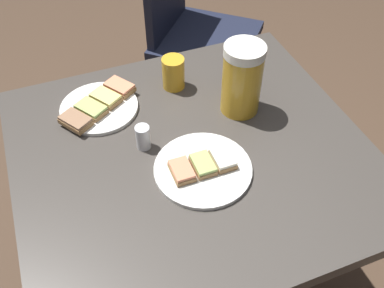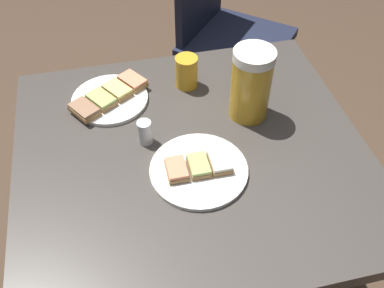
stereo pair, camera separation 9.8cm
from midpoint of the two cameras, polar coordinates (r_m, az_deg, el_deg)
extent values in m
cylinder|color=black|center=(1.29, -2.22, -12.07)|extent=(0.09, 0.09, 0.70)
cube|color=#423D38|center=(1.00, -2.78, -1.64)|extent=(0.80, 0.74, 0.04)
cylinder|color=white|center=(0.95, -1.58, -3.48)|extent=(0.21, 0.21, 0.01)
cube|color=#9E7547|center=(0.93, -4.35, -3.84)|extent=(0.04, 0.06, 0.01)
cube|color=#EA8E66|center=(0.92, -4.38, -3.44)|extent=(0.04, 0.06, 0.01)
cube|color=#9E7547|center=(0.94, -1.59, -3.05)|extent=(0.04, 0.06, 0.01)
cube|color=#ADC66B|center=(0.93, -1.60, -2.65)|extent=(0.04, 0.06, 0.01)
cube|color=#9E7547|center=(0.95, 1.11, -2.26)|extent=(0.04, 0.06, 0.01)
cube|color=white|center=(0.94, 1.12, -1.86)|extent=(0.04, 0.06, 0.01)
cylinder|color=white|center=(1.12, -14.51, 4.49)|extent=(0.19, 0.19, 0.01)
cube|color=#9E7547|center=(1.08, -17.48, 2.64)|extent=(0.08, 0.09, 0.01)
cube|color=#997051|center=(1.08, -17.60, 3.02)|extent=(0.08, 0.08, 0.01)
cube|color=#9E7547|center=(1.10, -15.55, 4.16)|extent=(0.08, 0.09, 0.01)
cube|color=#ADC66B|center=(1.10, -15.65, 4.55)|extent=(0.08, 0.08, 0.01)
cube|color=#9E7547|center=(1.13, -13.69, 5.63)|extent=(0.08, 0.09, 0.01)
cube|color=#EFE07A|center=(1.12, -13.78, 6.01)|extent=(0.08, 0.08, 0.01)
cube|color=#9E7547|center=(1.15, -11.90, 7.02)|extent=(0.08, 0.09, 0.01)
cube|color=#EA8E66|center=(1.14, -11.97, 7.41)|extent=(0.08, 0.08, 0.01)
cylinder|color=gold|center=(1.04, 3.83, 7.85)|extent=(0.09, 0.09, 0.16)
cylinder|color=white|center=(0.99, 4.09, 11.95)|extent=(0.10, 0.10, 0.02)
torus|color=silver|center=(1.08, 2.90, 10.08)|extent=(0.03, 0.10, 0.10)
cylinder|color=gold|center=(1.14, -4.95, 9.14)|extent=(0.06, 0.06, 0.09)
cylinder|color=silver|center=(0.99, -9.25, 0.74)|extent=(0.03, 0.03, 0.06)
cylinder|color=#1E2338|center=(1.80, 3.43, 3.17)|extent=(0.03, 0.03, 0.46)
cylinder|color=#1E2338|center=(2.04, 6.14, 8.99)|extent=(0.03, 0.03, 0.46)
cylinder|color=#1E2338|center=(1.89, -5.93, 5.41)|extent=(0.03, 0.03, 0.46)
cylinder|color=#1E2338|center=(2.11, -2.38, 10.81)|extent=(0.03, 0.03, 0.46)
cube|color=#1E2338|center=(1.80, 0.35, 13.37)|extent=(0.54, 0.54, 0.04)
camera|label=1|loc=(0.05, -92.87, -3.02)|focal=40.79mm
camera|label=2|loc=(0.05, 87.13, 3.02)|focal=40.79mm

